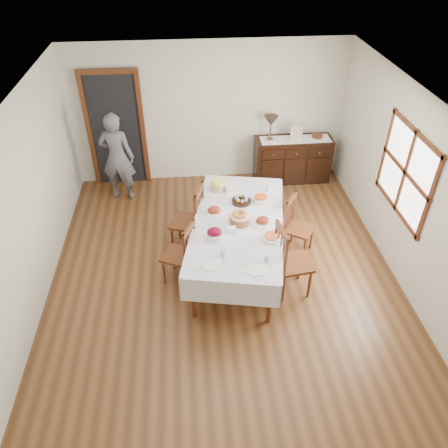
{
  "coord_description": "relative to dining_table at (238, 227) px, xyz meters",
  "views": [
    {
      "loc": [
        -0.44,
        -4.56,
        4.47
      ],
      "look_at": [
        0.0,
        0.1,
        0.95
      ],
      "focal_mm": 35.0,
      "sensor_mm": 36.0,
      "label": 1
    }
  ],
  "objects": [
    {
      "name": "ground",
      "position": [
        -0.22,
        -0.29,
        -0.74
      ],
      "size": [
        6.0,
        6.0,
        0.0
      ],
      "primitive_type": "plane",
      "color": "brown"
    },
    {
      "name": "room_shell",
      "position": [
        -0.36,
        0.13,
        0.9
      ],
      "size": [
        5.02,
        6.02,
        2.65
      ],
      "color": "white",
      "rests_on": "ground"
    },
    {
      "name": "dining_table",
      "position": [
        0.0,
        0.0,
        0.0
      ],
      "size": [
        1.69,
        2.63,
        0.84
      ],
      "rotation": [
        0.0,
        0.0,
        -0.2
      ],
      "color": "silver",
      "rests_on": "ground"
    },
    {
      "name": "chair_left_near",
      "position": [
        -0.81,
        -0.2,
        -0.25
      ],
      "size": [
        0.54,
        0.54,
        0.98
      ],
      "rotation": [
        0.0,
        0.0,
        -1.99
      ],
      "color": "#522612",
      "rests_on": "ground"
    },
    {
      "name": "chair_left_far",
      "position": [
        -0.66,
        0.5,
        -0.17
      ],
      "size": [
        0.58,
        0.58,
        1.12
      ],
      "rotation": [
        0.0,
        0.0,
        -1.88
      ],
      "color": "#522612",
      "rests_on": "ground"
    },
    {
      "name": "chair_right_near",
      "position": [
        0.64,
        -0.57,
        -0.18
      ],
      "size": [
        0.52,
        0.52,
        1.11
      ],
      "rotation": [
        0.0,
        0.0,
        1.7
      ],
      "color": "#522612",
      "rests_on": "ground"
    },
    {
      "name": "chair_right_far",
      "position": [
        0.94,
        0.3,
        -0.26
      ],
      "size": [
        0.55,
        0.55,
        0.95
      ],
      "rotation": [
        0.0,
        0.0,
        0.97
      ],
      "color": "#522612",
      "rests_on": "ground"
    },
    {
      "name": "sideboard",
      "position": [
        1.34,
        2.43,
        -0.31
      ],
      "size": [
        1.44,
        0.52,
        0.86
      ],
      "color": "black",
      "rests_on": "ground"
    },
    {
      "name": "person",
      "position": [
        -1.88,
        2.1,
        0.13
      ],
      "size": [
        0.6,
        0.45,
        1.74
      ],
      "primitive_type": "imported",
      "rotation": [
        0.0,
        0.0,
        2.95
      ],
      "color": "#575963",
      "rests_on": "ground"
    },
    {
      "name": "bread_basket",
      "position": [
        0.02,
        -0.03,
        0.18
      ],
      "size": [
        0.28,
        0.28,
        0.18
      ],
      "color": "brown",
      "rests_on": "dining_table"
    },
    {
      "name": "egg_basket",
      "position": [
        0.1,
        0.47,
        0.13
      ],
      "size": [
        0.29,
        0.29,
        0.1
      ],
      "color": "black",
      "rests_on": "dining_table"
    },
    {
      "name": "ham_platter_a",
      "position": [
        -0.32,
        0.26,
        0.12
      ],
      "size": [
        0.3,
        0.3,
        0.11
      ],
      "color": "white",
      "rests_on": "dining_table"
    },
    {
      "name": "ham_platter_b",
      "position": [
        0.33,
        -0.06,
        0.12
      ],
      "size": [
        0.31,
        0.31,
        0.11
      ],
      "color": "white",
      "rests_on": "dining_table"
    },
    {
      "name": "beet_bowl",
      "position": [
        -0.36,
        -0.33,
        0.17
      ],
      "size": [
        0.21,
        0.21,
        0.16
      ],
      "color": "white",
      "rests_on": "dining_table"
    },
    {
      "name": "carrot_bowl",
      "position": [
        0.4,
        0.48,
        0.14
      ],
      "size": [
        0.24,
        0.24,
        0.09
      ],
      "color": "white",
      "rests_on": "dining_table"
    },
    {
      "name": "pineapple_bowl",
      "position": [
        -0.2,
        0.86,
        0.17
      ],
      "size": [
        0.24,
        0.24,
        0.15
      ],
      "color": "tan",
      "rests_on": "dining_table"
    },
    {
      "name": "casserole_dish",
      "position": [
        0.4,
        -0.43,
        0.13
      ],
      "size": [
        0.26,
        0.26,
        0.07
      ],
      "color": "white",
      "rests_on": "dining_table"
    },
    {
      "name": "butter_dish",
      "position": [
        -0.13,
        -0.22,
        0.13
      ],
      "size": [
        0.15,
        0.12,
        0.07
      ],
      "color": "white",
      "rests_on": "dining_table"
    },
    {
      "name": "setting_left",
      "position": [
        -0.39,
        -0.8,
        0.12
      ],
      "size": [
        0.44,
        0.31,
        0.1
      ],
      "color": "white",
      "rests_on": "dining_table"
    },
    {
      "name": "setting_right",
      "position": [
        0.15,
        -0.95,
        0.12
      ],
      "size": [
        0.44,
        0.31,
        0.1
      ],
      "color": "white",
      "rests_on": "dining_table"
    },
    {
      "name": "glass_far_a",
      "position": [
        -0.08,
        0.76,
        0.15
      ],
      "size": [
        0.07,
        0.07,
        0.1
      ],
      "color": "silver",
      "rests_on": "dining_table"
    },
    {
      "name": "glass_far_b",
      "position": [
        0.56,
        0.75,
        0.15
      ],
      "size": [
        0.06,
        0.06,
        0.1
      ],
      "color": "silver",
      "rests_on": "dining_table"
    },
    {
      "name": "runner",
      "position": [
        1.36,
        2.4,
        0.13
      ],
      "size": [
        1.3,
        0.35,
        0.01
      ],
      "color": "white",
      "rests_on": "sideboard"
    },
    {
      "name": "table_lamp",
      "position": [
        0.88,
        2.45,
        0.48
      ],
      "size": [
        0.26,
        0.26,
        0.46
      ],
      "color": "brown",
      "rests_on": "sideboard"
    },
    {
      "name": "picture_frame",
      "position": [
        1.35,
        2.34,
        0.26
      ],
      "size": [
        0.22,
        0.08,
        0.28
      ],
      "color": "#D7B096",
      "rests_on": "sideboard"
    },
    {
      "name": "deco_bowl",
      "position": [
        1.78,
        2.45,
        0.15
      ],
      "size": [
        0.2,
        0.2,
        0.06
      ],
      "color": "#522612",
      "rests_on": "sideboard"
    }
  ]
}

